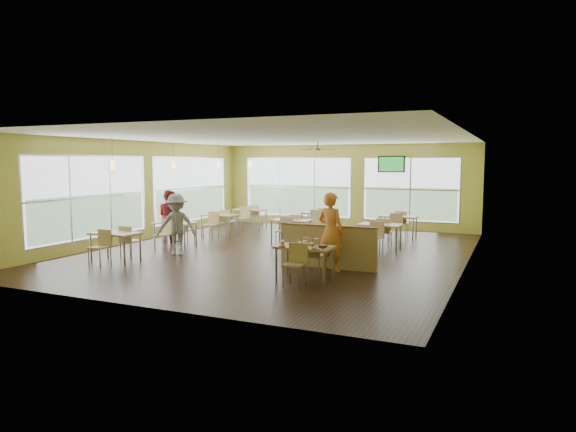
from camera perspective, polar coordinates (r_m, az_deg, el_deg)
The scene contains 20 objects.
room at distance 14.34m, azimuth -0.96°, elevation 2.31°, with size 12.00×12.04×3.20m.
window_bays at distance 18.28m, azimuth -4.41°, elevation 2.70°, with size 9.24×10.24×2.38m.
main_table at distance 10.92m, azimuth 1.91°, elevation -3.98°, with size 1.22×1.52×0.87m.
half_wall_divider at distance 12.28m, azimuth 4.46°, elevation -3.39°, with size 2.40×0.14×1.04m.
dining_tables at distance 16.42m, azimuth -1.75°, elevation -0.62°, with size 6.92×8.72×0.87m.
pendant_lights at distance 16.48m, azimuth -10.14°, elevation 5.67°, with size 0.11×7.31×0.86m.
ceiling_fan at distance 17.08m, azimuth 3.33°, elevation 7.41°, with size 1.25×1.25×0.29m.
tv_backwall at distance 19.34m, azimuth 11.41°, elevation 5.67°, with size 1.00×0.07×0.60m.
man_plaid at distance 11.89m, azimuth 4.77°, elevation -1.76°, with size 0.67×0.44×1.84m, color #F64A1B.
patron_maroon at distance 16.60m, azimuth -13.03°, elevation -0.02°, with size 0.80×0.63×1.65m, color maroon.
patron_grey at distance 14.26m, azimuth -12.28°, elevation -0.93°, with size 1.08×0.62×1.67m, color slate.
cup_blue at distance 10.89m, azimuth -0.61°, elevation -3.00°, with size 0.09×0.09×0.34m.
cup_yellow at distance 10.71m, azimuth 1.25°, elevation -3.17°, with size 0.09×0.09×0.32m.
cup_red_near at distance 10.83m, azimuth 1.89°, elevation -3.05°, with size 0.09×0.09×0.34m.
cup_red_far at distance 10.70m, azimuth 2.72°, elevation -3.22°, with size 0.08×0.08×0.30m.
food_basket at distance 10.77m, azimuth 3.88°, elevation -3.34°, with size 0.22×0.22×0.05m.
ketchup_cup at distance 10.55m, azimuth 3.90°, elevation -3.62°, with size 0.05×0.05×0.02m, color #A4131F.
wrapper_left at distance 10.79m, azimuth -0.67°, elevation -3.35°, with size 0.17×0.15×0.04m, color #A1754E.
wrapper_mid at distance 11.03m, azimuth 2.41°, elevation -3.13°, with size 0.19×0.17×0.05m, color #A1754E.
wrapper_right at distance 10.51m, azimuth 2.97°, elevation -3.63°, with size 0.13×0.11×0.03m, color #A1754E.
Camera 1 is at (6.05, -12.97, 2.52)m, focal length 32.00 mm.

